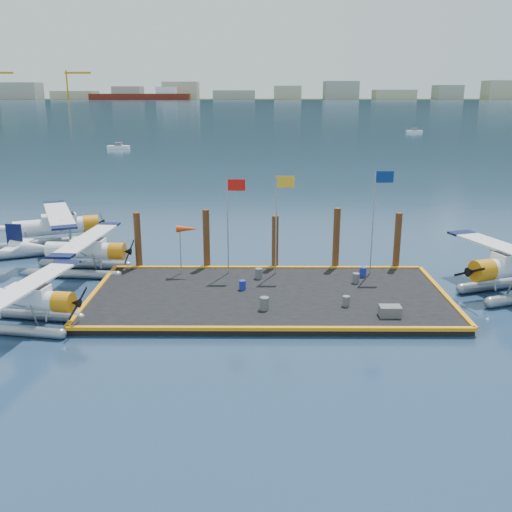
{
  "coord_description": "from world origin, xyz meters",
  "views": [
    {
      "loc": [
        -0.57,
        -30.71,
        11.5
      ],
      "look_at": [
        -0.74,
        2.0,
        2.07
      ],
      "focal_mm": 40.0,
      "sensor_mm": 36.0,
      "label": 1
    }
  ],
  "objects_px": {
    "seaplane_a": "(23,302)",
    "piling_2": "(275,244)",
    "seaplane_c": "(54,229)",
    "flagpole_blue": "(377,207)",
    "drum_3": "(264,303)",
    "piling_3": "(336,240)",
    "windsock": "(187,230)",
    "piling_1": "(207,241)",
    "crate": "(390,311)",
    "piling_0": "(138,242)",
    "drum_4": "(363,272)",
    "flagpole_yellow": "(279,210)",
    "seaplane_b": "(83,253)",
    "drum_2": "(356,278)",
    "drum_0": "(242,285)",
    "drum_1": "(346,301)",
    "flagpole_red": "(231,212)",
    "piling_4": "(397,243)",
    "drum_5": "(259,273)"
  },
  "relations": [
    {
      "from": "drum_5",
      "to": "piling_1",
      "type": "bearing_deg",
      "value": 143.0
    },
    {
      "from": "seaplane_b",
      "to": "piling_3",
      "type": "relative_size",
      "value": 2.13
    },
    {
      "from": "drum_5",
      "to": "drum_2",
      "type": "bearing_deg",
      "value": -8.08
    },
    {
      "from": "drum_0",
      "to": "flagpole_blue",
      "type": "distance_m",
      "value": 9.65
    },
    {
      "from": "piling_2",
      "to": "piling_3",
      "type": "height_order",
      "value": "piling_3"
    },
    {
      "from": "flagpole_red",
      "to": "piling_1",
      "type": "xyz_separation_m",
      "value": [
        -1.71,
        1.6,
        -2.3
      ]
    },
    {
      "from": "drum_2",
      "to": "crate",
      "type": "xyz_separation_m",
      "value": [
        0.88,
        -5.33,
        -0.02
      ]
    },
    {
      "from": "seaplane_b",
      "to": "windsock",
      "type": "bearing_deg",
      "value": 85.34
    },
    {
      "from": "flagpole_blue",
      "to": "windsock",
      "type": "xyz_separation_m",
      "value": [
        -11.72,
        0.0,
        -1.46
      ]
    },
    {
      "from": "seaplane_c",
      "to": "flagpole_blue",
      "type": "height_order",
      "value": "flagpole_blue"
    },
    {
      "from": "crate",
      "to": "windsock",
      "type": "xyz_separation_m",
      "value": [
        -11.2,
        7.15,
        2.55
      ]
    },
    {
      "from": "seaplane_b",
      "to": "drum_4",
      "type": "height_order",
      "value": "seaplane_b"
    },
    {
      "from": "drum_2",
      "to": "flagpole_blue",
      "type": "bearing_deg",
      "value": 52.57
    },
    {
      "from": "piling_3",
      "to": "seaplane_c",
      "type": "bearing_deg",
      "value": 165.57
    },
    {
      "from": "seaplane_c",
      "to": "piling_4",
      "type": "height_order",
      "value": "piling_4"
    },
    {
      "from": "drum_0",
      "to": "drum_4",
      "type": "distance_m",
      "value": 7.85
    },
    {
      "from": "flagpole_yellow",
      "to": "piling_1",
      "type": "distance_m",
      "value": 5.52
    },
    {
      "from": "seaplane_c",
      "to": "crate",
      "type": "bearing_deg",
      "value": 34.74
    },
    {
      "from": "seaplane_a",
      "to": "piling_2",
      "type": "bearing_deg",
      "value": 135.62
    },
    {
      "from": "piling_2",
      "to": "piling_0",
      "type": "bearing_deg",
      "value": 180.0
    },
    {
      "from": "crate",
      "to": "piling_4",
      "type": "xyz_separation_m",
      "value": [
        2.32,
        8.75,
        1.33
      ]
    },
    {
      "from": "piling_1",
      "to": "piling_4",
      "type": "relative_size",
      "value": 1.05
    },
    {
      "from": "seaplane_c",
      "to": "drum_3",
      "type": "height_order",
      "value": "seaplane_c"
    },
    {
      "from": "seaplane_a",
      "to": "piling_4",
      "type": "bearing_deg",
      "value": 123.75
    },
    {
      "from": "seaplane_a",
      "to": "seaplane_b",
      "type": "relative_size",
      "value": 0.96
    },
    {
      "from": "drum_1",
      "to": "seaplane_a",
      "type": "bearing_deg",
      "value": -172.87
    },
    {
      "from": "seaplane_b",
      "to": "seaplane_c",
      "type": "relative_size",
      "value": 0.88
    },
    {
      "from": "windsock",
      "to": "piling_1",
      "type": "bearing_deg",
      "value": 57.34
    },
    {
      "from": "seaplane_b",
      "to": "drum_4",
      "type": "relative_size",
      "value": 15.14
    },
    {
      "from": "drum_3",
      "to": "piling_3",
      "type": "height_order",
      "value": "piling_3"
    },
    {
      "from": "drum_5",
      "to": "drum_3",
      "type": "bearing_deg",
      "value": -86.84
    },
    {
      "from": "drum_4",
      "to": "flagpole_yellow",
      "type": "bearing_deg",
      "value": 173.31
    },
    {
      "from": "drum_4",
      "to": "drum_1",
      "type": "bearing_deg",
      "value": -109.34
    },
    {
      "from": "flagpole_red",
      "to": "piling_0",
      "type": "distance_m",
      "value": 6.84
    },
    {
      "from": "crate",
      "to": "piling_0",
      "type": "bearing_deg",
      "value": 149.19
    },
    {
      "from": "flagpole_yellow",
      "to": "piling_3",
      "type": "xyz_separation_m",
      "value": [
        3.8,
        1.6,
        -2.36
      ]
    },
    {
      "from": "piling_4",
      "to": "flagpole_blue",
      "type": "bearing_deg",
      "value": -138.42
    },
    {
      "from": "seaplane_c",
      "to": "drum_1",
      "type": "distance_m",
      "value": 23.66
    },
    {
      "from": "seaplane_a",
      "to": "drum_4",
      "type": "height_order",
      "value": "seaplane_a"
    },
    {
      "from": "drum_4",
      "to": "piling_2",
      "type": "height_order",
      "value": "piling_2"
    },
    {
      "from": "drum_0",
      "to": "drum_5",
      "type": "bearing_deg",
      "value": 65.51
    },
    {
      "from": "drum_1",
      "to": "flagpole_red",
      "type": "bearing_deg",
      "value": 138.38
    },
    {
      "from": "drum_4",
      "to": "piling_3",
      "type": "distance_m",
      "value": 3.0
    },
    {
      "from": "seaplane_b",
      "to": "seaplane_c",
      "type": "bearing_deg",
      "value": -140.73
    },
    {
      "from": "seaplane_b",
      "to": "crate",
      "type": "bearing_deg",
      "value": 70.34
    },
    {
      "from": "drum_4",
      "to": "piling_4",
      "type": "relative_size",
      "value": 0.15
    },
    {
      "from": "flagpole_yellow",
      "to": "drum_2",
      "type": "bearing_deg",
      "value": -21.61
    },
    {
      "from": "drum_3",
      "to": "piling_0",
      "type": "xyz_separation_m",
      "value": [
        -8.23,
        7.88,
        1.26
      ]
    },
    {
      "from": "seaplane_c",
      "to": "piling_0",
      "type": "distance_m",
      "value": 9.07
    },
    {
      "from": "seaplane_b",
      "to": "drum_5",
      "type": "bearing_deg",
      "value": 84.2
    }
  ]
}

